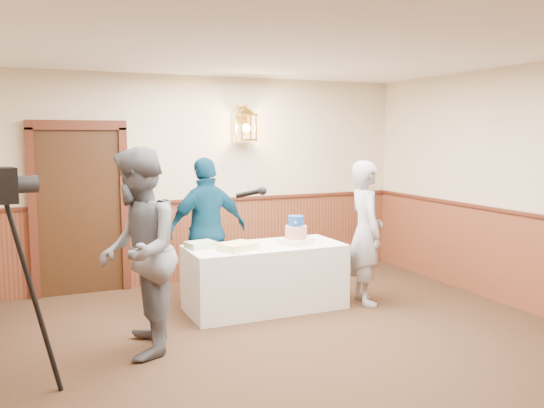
{
  "coord_description": "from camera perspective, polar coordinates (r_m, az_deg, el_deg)",
  "views": [
    {
      "loc": [
        -2.28,
        -4.08,
        2.02
      ],
      "look_at": [
        0.27,
        1.7,
        1.25
      ],
      "focal_mm": 38.0,
      "sensor_mm": 36.0,
      "label": 1
    }
  ],
  "objects": [
    {
      "name": "sheet_cake_green",
      "position": [
        6.52,
        -7.05,
        -4.03
      ],
      "size": [
        0.35,
        0.3,
        0.07
      ],
      "primitive_type": "cube",
      "rotation": [
        0.0,
        0.0,
        0.18
      ],
      "color": "#96C087",
      "rests_on": "display_table"
    },
    {
      "name": "room_shell",
      "position": [
        5.08,
        2.3,
        1.29
      ],
      "size": [
        6.02,
        7.02,
        2.81
      ],
      "color": "beige",
      "rests_on": "ground"
    },
    {
      "name": "baker",
      "position": [
        6.93,
        9.26,
        -2.81
      ],
      "size": [
        0.54,
        0.7,
        1.71
      ],
      "primitive_type": "imported",
      "rotation": [
        0.0,
        0.0,
        1.35
      ],
      "color": "#959399",
      "rests_on": "ground"
    },
    {
      "name": "ground",
      "position": [
        5.1,
        5.13,
        -16.45
      ],
      "size": [
        7.0,
        7.0,
        0.0
      ],
      "primitive_type": "plane",
      "color": "black",
      "rests_on": "ground"
    },
    {
      "name": "tiered_cake",
      "position": [
        6.69,
        2.38,
        -2.87
      ],
      "size": [
        0.41,
        0.41,
        0.33
      ],
      "rotation": [
        0.0,
        0.0,
        0.38
      ],
      "color": "#F6E7C0",
      "rests_on": "display_table"
    },
    {
      "name": "display_table",
      "position": [
        6.71,
        -0.7,
        -7.24
      ],
      "size": [
        1.8,
        0.8,
        0.75
      ],
      "primitive_type": "cube",
      "color": "silver",
      "rests_on": "ground"
    },
    {
      "name": "sheet_cake_yellow",
      "position": [
        6.36,
        -3.41,
        -4.21
      ],
      "size": [
        0.47,
        0.43,
        0.08
      ],
      "primitive_type": "cube",
      "rotation": [
        0.0,
        0.0,
        0.43
      ],
      "color": "#DAD782",
      "rests_on": "display_table"
    },
    {
      "name": "interviewer",
      "position": [
        5.37,
        -13.13,
        -4.68
      ],
      "size": [
        1.56,
        1.07,
        1.91
      ],
      "rotation": [
        0.0,
        0.0,
        -1.8
      ],
      "color": "#575B62",
      "rests_on": "ground"
    },
    {
      "name": "assistant_p",
      "position": [
        6.94,
        -6.42,
        -2.6
      ],
      "size": [
        1.08,
        0.58,
        1.75
      ],
      "primitive_type": "imported",
      "rotation": [
        0.0,
        0.0,
        3.3
      ],
      "color": "#09324D",
      "rests_on": "ground"
    }
  ]
}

